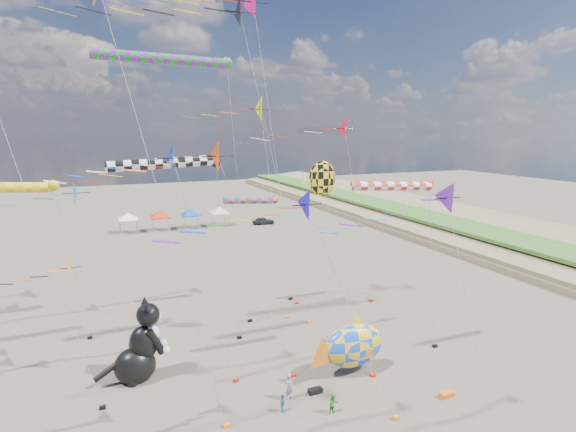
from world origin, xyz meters
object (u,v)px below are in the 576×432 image
(parked_car, at_px, (263,221))
(child_blue, at_px, (282,403))
(person_adult, at_px, (290,386))
(cat_inflatable, at_px, (138,340))
(fish_inflatable, at_px, (352,346))
(child_green, at_px, (333,404))

(parked_car, bearing_deg, child_blue, 167.07)
(person_adult, relative_size, parked_car, 0.44)
(person_adult, bearing_deg, cat_inflatable, 111.64)
(fish_inflatable, height_order, child_blue, fish_inflatable)
(person_adult, relative_size, child_green, 1.42)
(cat_inflatable, bearing_deg, fish_inflatable, -23.09)
(person_adult, bearing_deg, child_blue, -163.17)
(person_adult, distance_m, child_green, 2.94)
(fish_inflatable, bearing_deg, cat_inflatable, 160.35)
(child_blue, bearing_deg, parked_car, 14.07)
(cat_inflatable, relative_size, person_adult, 3.30)
(child_blue, distance_m, parked_car, 53.79)
(child_green, distance_m, child_blue, 2.97)
(child_green, bearing_deg, cat_inflatable, 127.43)
(fish_inflatable, height_order, person_adult, fish_inflatable)
(cat_inflatable, xyz_separation_m, parked_car, (24.43, 44.02, -2.12))
(child_blue, bearing_deg, fish_inflatable, -37.06)
(child_green, xyz_separation_m, parked_car, (14.39, 52.28, 0.05))
(cat_inflatable, relative_size, parked_car, 1.47)
(child_blue, relative_size, parked_car, 0.30)
(cat_inflatable, height_order, fish_inflatable, cat_inflatable)
(child_green, distance_m, parked_car, 54.22)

